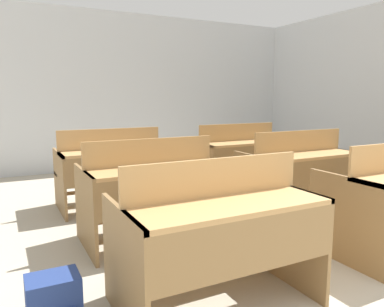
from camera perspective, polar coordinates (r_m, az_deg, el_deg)
wall_back at (r=6.80m, az=-12.41°, el=9.21°), size 7.32×0.06×2.72m
bench_front_left at (r=2.29m, az=3.99°, el=-11.87°), size 1.18×0.75×0.91m
bench_second_left at (r=3.31m, az=-6.06°, el=-5.42°), size 1.18×0.75×0.91m
bench_second_right at (r=4.22m, az=16.11°, el=-2.66°), size 1.18×0.75×0.91m
bench_third_left at (r=4.41m, az=-12.10°, el=-2.05°), size 1.18×0.75×0.91m
bench_third_right at (r=5.13m, az=7.03°, el=-0.44°), size 1.18×0.75×0.91m
schoolbag at (r=2.31m, az=-20.29°, el=-20.70°), size 0.28×0.23×0.31m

